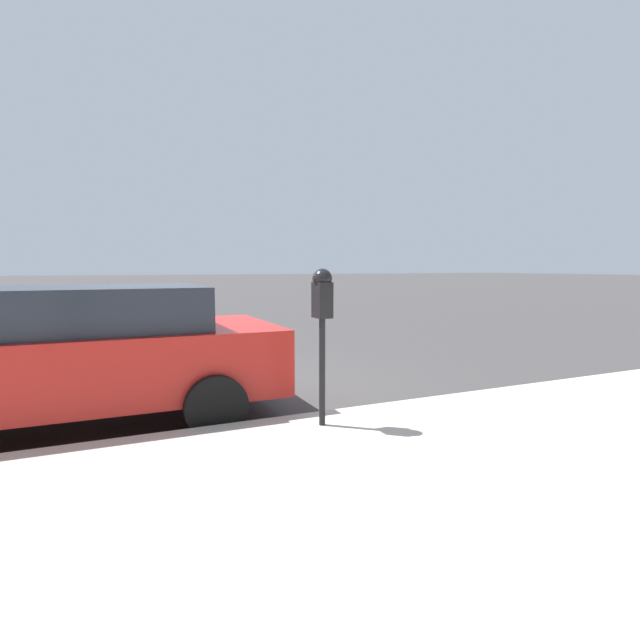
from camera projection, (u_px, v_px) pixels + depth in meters
The scene contains 3 objects.
ground_plane at pixel (188, 391), 6.90m from camera, with size 220.00×220.00×0.00m, color #3D3A3A.
parking_meter at pixel (322, 306), 4.73m from camera, with size 0.21×0.19×1.52m.
car_red at pixel (67, 353), 5.27m from camera, with size 2.17×4.52×1.50m.
Camera 1 is at (-6.91, 1.14, 1.70)m, focal length 28.00 mm.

